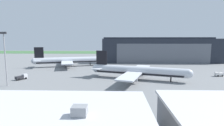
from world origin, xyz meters
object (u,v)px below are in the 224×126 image
pushback_tractor (22,77)px  apron_light_mast (5,55)px  fuel_bowser (219,74)px  maintenance_hangar (158,50)px  airliner_far_right (68,60)px  airliner_near_right (138,71)px

pushback_tractor → apron_light_mast: apron_light_mast is taller
fuel_bowser → apron_light_mast: size_ratio=0.21×
maintenance_hangar → airliner_far_right: 77.51m
airliner_far_right → apron_light_mast: bearing=-100.7°
maintenance_hangar → apron_light_mast: (-77.98, -88.31, 2.59)m
airliner_far_right → apron_light_mast: apron_light_mast is taller
maintenance_hangar → airliner_far_right: (-68.20, -36.42, -5.48)m
airliner_near_right → airliner_far_right: (-42.85, 37.89, 0.33)m
maintenance_hangar → pushback_tractor: maintenance_hangar is taller
pushback_tractor → airliner_near_right: bearing=2.7°
airliner_near_right → airliner_far_right: 57.21m
airliner_near_right → pushback_tractor: bearing=-177.3°
maintenance_hangar → apron_light_mast: bearing=-131.4°
airliner_far_right → airliner_near_right: bearing=-41.5°
apron_light_mast → airliner_far_right: bearing=79.3°
pushback_tractor → maintenance_hangar: bearing=44.4°
maintenance_hangar → apron_light_mast: 117.84m
airliner_far_right → pushback_tractor: airliner_far_right is taller
airliner_far_right → pushback_tractor: size_ratio=8.47×
airliner_far_right → fuel_bowser: 89.31m
maintenance_hangar → airliner_near_right: bearing=-108.8°
maintenance_hangar → airliner_near_right: 78.73m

